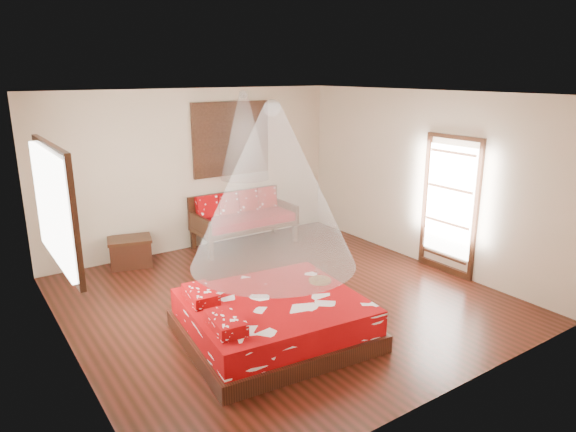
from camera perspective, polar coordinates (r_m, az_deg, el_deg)
The scene contains 10 objects.
room at distance 6.82m, azimuth -0.76°, elevation 1.60°, with size 5.54×5.54×2.84m.
bed at distance 6.18m, azimuth -1.72°, elevation -11.39°, with size 2.23×2.05×0.64m.
daybed at distance 9.39m, azimuth -5.09°, elevation -0.05°, with size 1.85×0.82×0.96m.
storage_chest at distance 8.76m, azimuth -17.12°, elevation -3.80°, with size 0.78×0.65×0.47m.
shutter_panel at distance 9.40m, azimuth -6.30°, elevation 8.52°, with size 1.52×0.06×1.32m.
window_left at distance 5.95m, azimuth -24.22°, elevation 1.04°, with size 0.10×1.74×1.34m.
glazed_door at distance 8.29m, azimuth 17.49°, elevation 1.06°, with size 0.08×1.02×2.16m.
wine_tray at distance 6.55m, azimuth 3.58°, elevation -6.78°, with size 0.28×0.28×0.23m.
mosquito_net_main at distance 5.64m, azimuth -1.70°, elevation 3.26°, with size 1.88×1.88×1.80m, color white.
mosquito_net_daybed at distance 8.98m, azimuth -4.89°, elevation 8.87°, with size 0.86×0.86×1.50m, color white.
Camera 1 is at (-3.65, -5.51, 3.07)m, focal length 32.00 mm.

